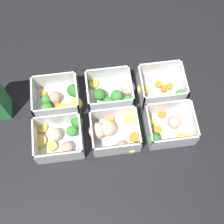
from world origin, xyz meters
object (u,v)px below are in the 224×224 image
(container_far_right, at_px, (162,87))
(container_far_center, at_px, (113,93))
(container_near_center, at_px, (111,132))
(container_near_left, at_px, (61,137))
(container_far_left, at_px, (58,99))
(container_near_right, at_px, (169,128))

(container_far_right, bearing_deg, container_far_center, -179.25)
(container_near_center, bearing_deg, container_near_left, 178.52)
(container_far_left, distance_m, container_far_center, 0.17)
(container_far_left, xyz_separation_m, container_far_center, (0.17, -0.00, 0.00))
(container_far_right, bearing_deg, container_near_right, -92.04)
(container_near_left, relative_size, container_near_center, 1.01)
(container_far_right, bearing_deg, container_near_left, -159.09)
(container_near_center, relative_size, container_near_right, 1.04)
(container_near_left, height_order, container_far_center, same)
(container_near_left, relative_size, container_far_left, 1.06)
(container_near_right, relative_size, container_far_right, 1.01)
(container_near_right, xyz_separation_m, container_far_left, (-0.32, 0.14, 0.00))
(container_near_center, xyz_separation_m, container_far_left, (-0.15, 0.13, 0.00))
(container_near_center, relative_size, container_far_center, 1.00)
(container_near_center, relative_size, container_far_right, 1.05)
(container_far_left, distance_m, container_far_right, 0.33)
(container_far_left, relative_size, container_far_center, 0.95)
(container_near_left, height_order, container_near_center, same)
(container_far_left, height_order, container_far_right, same)
(container_near_left, bearing_deg, container_near_center, -1.48)
(container_near_center, height_order, container_far_right, same)
(container_near_right, distance_m, container_far_right, 0.14)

